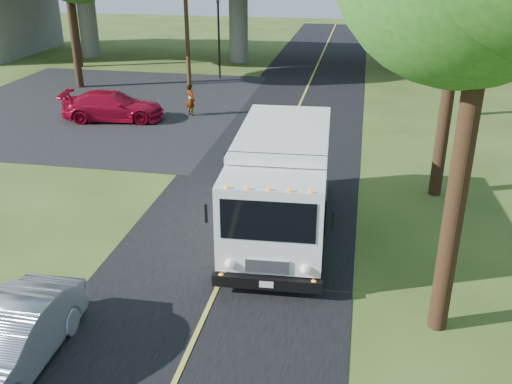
% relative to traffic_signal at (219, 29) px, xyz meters
% --- Properties ---
extents(ground, '(120.00, 120.00, 0.00)m').
position_rel_traffic_signal_xyz_m(ground, '(6.00, -26.00, -3.20)').
color(ground, '#394C1B').
rests_on(ground, ground).
extents(road, '(7.00, 90.00, 0.02)m').
position_rel_traffic_signal_xyz_m(road, '(6.00, -16.00, -3.19)').
color(road, black).
rests_on(road, ground).
extents(parking_lot, '(16.00, 18.00, 0.01)m').
position_rel_traffic_signal_xyz_m(parking_lot, '(-5.00, -8.00, -3.19)').
color(parking_lot, black).
rests_on(parking_lot, ground).
extents(lane_line, '(0.12, 90.00, 0.01)m').
position_rel_traffic_signal_xyz_m(lane_line, '(6.00, -16.00, -3.17)').
color(lane_line, gold).
rests_on(lane_line, road).
extents(overpass, '(54.00, 10.00, 7.30)m').
position_rel_traffic_signal_xyz_m(overpass, '(6.00, 6.00, 1.36)').
color(overpass, slate).
rests_on(overpass, ground).
extents(traffic_signal, '(0.18, 0.22, 5.20)m').
position_rel_traffic_signal_xyz_m(traffic_signal, '(0.00, 0.00, 0.00)').
color(traffic_signal, black).
rests_on(traffic_signal, ground).
extents(utility_pole, '(1.60, 0.26, 9.00)m').
position_rel_traffic_signal_xyz_m(utility_pole, '(-1.50, -2.00, 1.40)').
color(utility_pole, '#472D19').
rests_on(utility_pole, ground).
extents(step_van, '(3.12, 7.61, 3.14)m').
position_rel_traffic_signal_xyz_m(step_van, '(7.16, -20.95, -1.49)').
color(step_van, white).
rests_on(step_van, ground).
extents(red_sedan, '(5.33, 2.83, 1.47)m').
position_rel_traffic_signal_xyz_m(red_sedan, '(-2.96, -10.38, -2.46)').
color(red_sedan, maroon).
rests_on(red_sedan, ground).
extents(silver_sedan, '(1.62, 4.34, 1.42)m').
position_rel_traffic_signal_xyz_m(silver_sedan, '(2.52, -28.18, -2.49)').
color(silver_sedan, '#93969B').
rests_on(silver_sedan, ground).
extents(pedestrian, '(0.72, 0.69, 1.66)m').
position_rel_traffic_signal_xyz_m(pedestrian, '(0.66, -8.85, -2.37)').
color(pedestrian, gray).
rests_on(pedestrian, ground).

